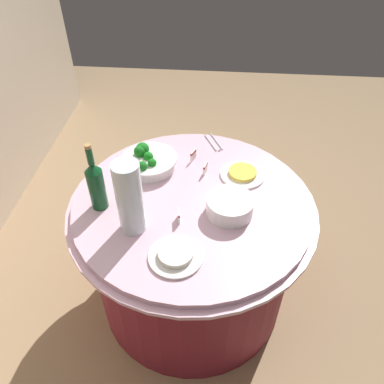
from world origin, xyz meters
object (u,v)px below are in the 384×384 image
at_px(decorative_fruit_vase, 130,202).
at_px(serving_tongs, 214,143).
at_px(wine_bottle, 96,184).
at_px(label_placard_mid, 205,168).
at_px(broccoli_bowl, 148,161).
at_px(label_placard_front, 193,155).
at_px(food_plate_rice, 176,255).
at_px(plate_stack, 230,206).
at_px(label_placard_rear, 179,215).
at_px(food_plate_fried_egg, 242,174).

height_order(decorative_fruit_vase, serving_tongs, decorative_fruit_vase).
bearing_deg(wine_bottle, label_placard_mid, -58.93).
bearing_deg(broccoli_bowl, serving_tongs, -53.13).
bearing_deg(serving_tongs, label_placard_front, 146.74).
bearing_deg(decorative_fruit_vase, food_plate_rice, -126.44).
relative_size(plate_stack, decorative_fruit_vase, 0.62).
relative_size(serving_tongs, label_placard_front, 2.97).
height_order(serving_tongs, label_placard_rear, label_placard_rear).
relative_size(serving_tongs, label_placard_rear, 2.97).
bearing_deg(wine_bottle, plate_stack, -89.33).
bearing_deg(label_placard_mid, wine_bottle, 121.07).
bearing_deg(label_placard_rear, decorative_fruit_vase, 106.91).
bearing_deg(label_placard_mid, serving_tongs, -7.30).
xyz_separation_m(serving_tongs, food_plate_fried_egg, (-0.27, -0.15, 0.01)).
relative_size(plate_stack, label_placard_mid, 3.82).
relative_size(wine_bottle, food_plate_fried_egg, 1.53).
height_order(decorative_fruit_vase, food_plate_rice, decorative_fruit_vase).
bearing_deg(plate_stack, food_plate_rice, 142.27).
bearing_deg(label_placard_front, broccoli_bowl, 111.45).
relative_size(plate_stack, serving_tongs, 1.29).
bearing_deg(decorative_fruit_vase, label_placard_front, -23.34).
height_order(food_plate_rice, label_placard_rear, label_placard_rear).
distance_m(food_plate_fried_egg, label_placard_front, 0.28).
distance_m(label_placard_front, label_placard_rear, 0.44).
distance_m(plate_stack, label_placard_rear, 0.23).
bearing_deg(label_placard_rear, label_placard_front, -3.46).
xyz_separation_m(broccoli_bowl, decorative_fruit_vase, (-0.41, -0.01, 0.11)).
distance_m(food_plate_rice, label_placard_front, 0.64).
bearing_deg(label_placard_mid, broccoli_bowl, 86.68).
relative_size(decorative_fruit_vase, label_placard_rear, 6.18).
height_order(broccoli_bowl, decorative_fruit_vase, decorative_fruit_vase).
xyz_separation_m(broccoli_bowl, serving_tongs, (0.24, -0.32, -0.04)).
bearing_deg(plate_stack, label_placard_rear, 106.96).
height_order(label_placard_mid, label_placard_rear, same).
xyz_separation_m(wine_bottle, food_plate_fried_egg, (0.27, -0.64, -0.12)).
xyz_separation_m(food_plate_rice, label_placard_front, (0.64, -0.02, 0.02)).
distance_m(wine_bottle, food_plate_rice, 0.47).
relative_size(broccoli_bowl, decorative_fruit_vase, 0.82).
height_order(food_plate_fried_egg, label_placard_rear, label_placard_rear).
bearing_deg(food_plate_rice, food_plate_fried_egg, -26.82).
relative_size(decorative_fruit_vase, serving_tongs, 2.08).
relative_size(plate_stack, food_plate_rice, 0.95).
distance_m(food_plate_rice, label_placard_mid, 0.55).
bearing_deg(plate_stack, label_placard_front, 27.19).
xyz_separation_m(broccoli_bowl, wine_bottle, (-0.29, 0.17, 0.09)).
xyz_separation_m(food_plate_fried_egg, label_placard_mid, (0.01, 0.18, 0.02)).
height_order(food_plate_fried_egg, food_plate_rice, food_plate_rice).
height_order(plate_stack, food_plate_fried_egg, plate_stack).
distance_m(broccoli_bowl, label_placard_mid, 0.29).
relative_size(label_placard_front, label_placard_rear, 1.00).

